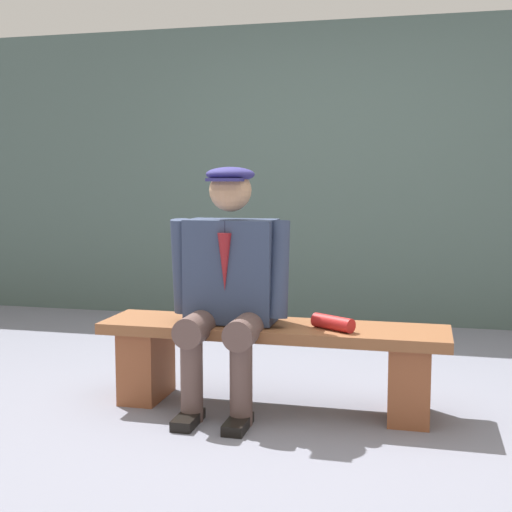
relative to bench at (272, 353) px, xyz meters
name	(u,v)px	position (x,y,z in m)	size (l,w,h in m)	color
ground_plane	(272,407)	(0.00, 0.00, -0.29)	(30.00, 30.00, 0.00)	slate
bench	(272,353)	(0.00, 0.00, 0.00)	(1.78, 0.41, 0.44)	brown
seated_man	(228,279)	(0.21, 0.06, 0.39)	(0.61, 0.59, 1.24)	#313D58
rolled_magazine	(333,323)	(-0.32, 0.06, 0.19)	(0.07, 0.07, 0.23)	#B21E1E
stadium_wall	(334,174)	(0.00, -2.37, 0.93)	(12.00, 0.24, 2.44)	#495C55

